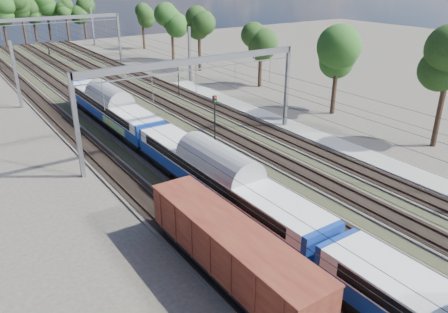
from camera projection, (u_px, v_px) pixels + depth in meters
track_bed at (136, 111)px, 54.92m from camera, size 21.00×130.00×0.34m
platform at (358, 153)px, 42.17m from camera, size 3.00×70.00×0.30m
catenary at (111, 51)px, 58.45m from camera, size 25.65×130.00×9.00m
tree_belt at (68, 12)px, 92.13m from camera, size 40.47×102.25×11.61m
emu_train at (222, 174)px, 31.83m from camera, size 3.13×66.05×4.57m
freight_boxcar at (230, 250)px, 24.12m from camera, size 2.81×13.57×3.50m
worker at (49, 52)px, 90.22m from camera, size 0.61×0.76×1.83m
signal_near at (215, 118)px, 40.72m from camera, size 0.36×0.33×5.82m
signal_far at (178, 74)px, 59.84m from camera, size 0.38×0.36×5.28m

